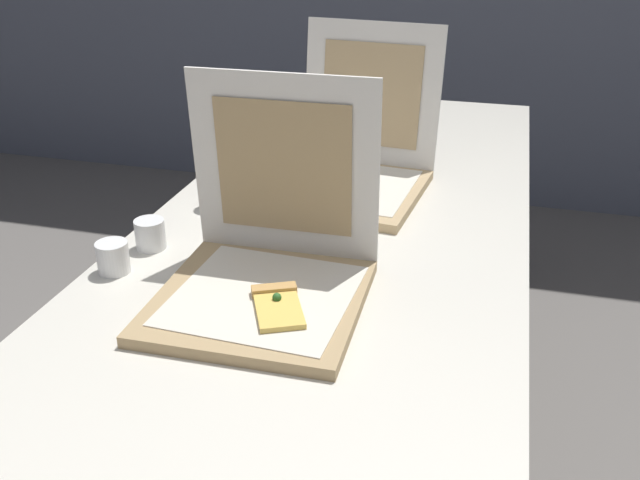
# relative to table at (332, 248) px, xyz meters

# --- Properties ---
(table) EXTENTS (0.84, 2.33, 0.73)m
(table) POSITION_rel_table_xyz_m (0.00, 0.00, 0.00)
(table) COLOR silver
(table) RESTS_ON ground
(pizza_box_front) EXTENTS (0.37, 0.37, 0.38)m
(pizza_box_front) POSITION_rel_table_xyz_m (-0.05, -0.31, 0.10)
(pizza_box_front) COLOR tan
(pizza_box_front) RESTS_ON table
(pizza_box_middle) EXTENTS (0.40, 0.44, 0.38)m
(pizza_box_middle) POSITION_rel_table_xyz_m (-0.02, 0.25, 0.10)
(pizza_box_middle) COLOR tan
(pizza_box_middle) RESTS_ON table
(cup_white_near_left) EXTENTS (0.06, 0.06, 0.06)m
(cup_white_near_left) POSITION_rel_table_xyz_m (-0.36, -0.30, 0.08)
(cup_white_near_left) COLOR white
(cup_white_near_left) RESTS_ON table
(cup_white_mid) EXTENTS (0.06, 0.06, 0.06)m
(cup_white_mid) POSITION_rel_table_xyz_m (-0.30, 0.05, 0.08)
(cup_white_mid) COLOR white
(cup_white_mid) RESTS_ON table
(cup_white_near_center) EXTENTS (0.06, 0.06, 0.06)m
(cup_white_near_center) POSITION_rel_table_xyz_m (-0.34, -0.18, 0.08)
(cup_white_near_center) COLOR white
(cup_white_near_center) RESTS_ON table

